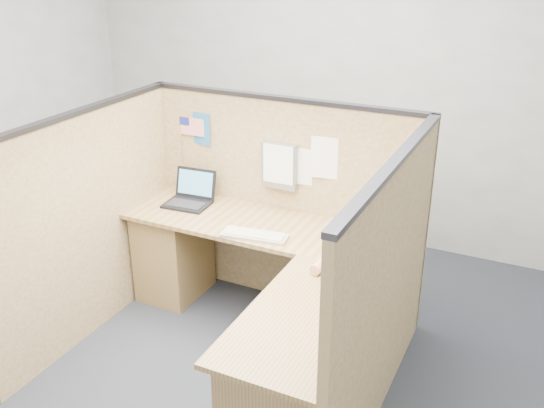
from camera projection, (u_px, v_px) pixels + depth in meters
The scene contains 13 objects.
floor at pixel (216, 371), 3.80m from camera, with size 5.00×5.00×0.00m, color black.
wall_back at pixel (346, 80), 5.10m from camera, with size 5.00×5.00×0.00m, color gray.
cubicle_partitions at pixel (246, 234), 3.85m from camera, with size 2.06×1.83×1.53m.
l_desk at pixel (262, 302), 3.81m from camera, with size 1.95×1.75×0.73m.
laptop at pixel (191, 195), 4.38m from camera, with size 0.33×0.32×0.23m.
keyboard at pixel (255, 235), 3.88m from camera, with size 0.45×0.21×0.03m.
mouse at pixel (332, 251), 3.67m from camera, with size 0.10×0.06×0.04m, color silver.
hand_forearm at pixel (326, 258), 3.56m from camera, with size 0.10×0.34×0.07m.
blue_poster at pixel (200, 129), 4.37m from camera, with size 0.18×0.00×0.24m, color #22629E.
american_flag at pixel (189, 128), 4.39m from camera, with size 0.20×0.01×0.35m.
file_holder at pixel (279, 166), 4.16m from camera, with size 0.25×0.05×0.32m.
paper_left at pixel (327, 158), 4.01m from camera, with size 0.22×0.00×0.29m, color white.
paper_right at pixel (300, 167), 4.12m from camera, with size 0.20×0.00×0.25m, color white.
Camera 1 is at (1.65, -2.61, 2.47)m, focal length 40.00 mm.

